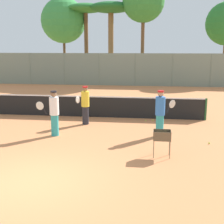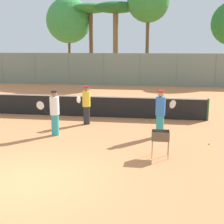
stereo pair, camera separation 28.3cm
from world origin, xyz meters
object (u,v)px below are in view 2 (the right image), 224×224
at_px(tennis_net, 90,106).
at_px(parked_car, 139,74).
at_px(player_red_cap, 55,112).
at_px(ball_cart, 160,138).
at_px(player_white_outfit, 86,105).
at_px(player_yellow_shirt, 160,113).

distance_m(tennis_net, parked_car, 16.91).
distance_m(player_red_cap, ball_cart, 4.59).
relative_size(player_red_cap, ball_cart, 2.07).
bearing_deg(tennis_net, ball_cart, -56.93).
bearing_deg(player_red_cap, ball_cart, 129.64).
distance_m(player_white_outfit, player_red_cap, 2.13).
relative_size(tennis_net, player_red_cap, 6.43).
height_order(ball_cart, parked_car, parked_car).
bearing_deg(parked_car, ball_cart, -84.50).
height_order(player_white_outfit, parked_car, player_white_outfit).
height_order(player_yellow_shirt, parked_car, player_yellow_shirt).
xyz_separation_m(player_yellow_shirt, parked_car, (-2.13, 19.92, -0.29)).
bearing_deg(player_white_outfit, ball_cart, 65.37).
bearing_deg(ball_cart, player_white_outfit, 130.87).
bearing_deg(ball_cart, player_yellow_shirt, 90.28).
bearing_deg(tennis_net, player_yellow_shirt, -41.20).
relative_size(tennis_net, player_white_outfit, 6.61).
xyz_separation_m(player_white_outfit, ball_cart, (3.34, -3.86, -0.26)).
bearing_deg(parked_car, player_red_cap, -95.69).
bearing_deg(player_yellow_shirt, player_red_cap, 154.57).
relative_size(player_red_cap, player_yellow_shirt, 0.98).
height_order(player_red_cap, parked_car, player_red_cap).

